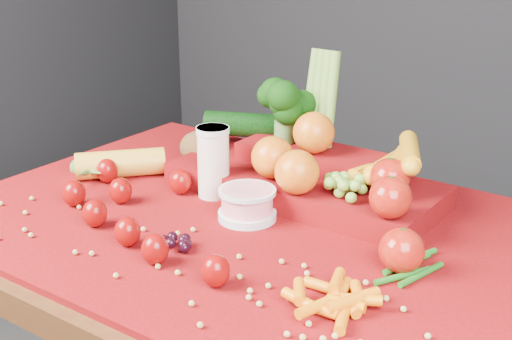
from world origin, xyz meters
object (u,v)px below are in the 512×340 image
Objects in this scene: table at (250,273)px; produce_mound at (314,167)px; milk_glass at (213,159)px; yogurt_bowl at (247,203)px.

table is 1.84× the size of produce_mound.
milk_glass is (-0.12, 0.05, 0.18)m from table.
produce_mound is at bearing 75.11° from yogurt_bowl.
table is at bearing -22.67° from milk_glass.
table is at bearing -103.19° from produce_mound.
produce_mound is at bearing 33.65° from milk_glass.
yogurt_bowl is (0.12, -0.05, -0.04)m from milk_glass.
produce_mound is (0.04, 0.16, 0.17)m from table.
milk_glass is at bearing 156.48° from yogurt_bowl.
yogurt_bowl is 0.17× the size of produce_mound.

